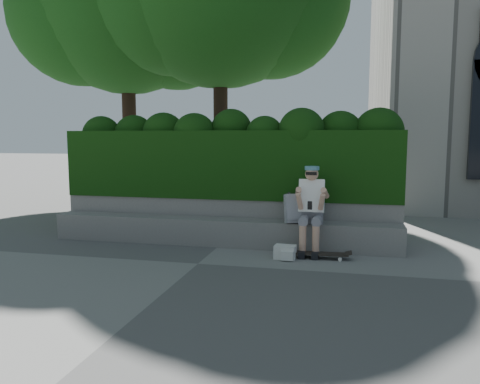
% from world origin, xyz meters
% --- Properties ---
extents(ground, '(80.00, 80.00, 0.00)m').
position_xyz_m(ground, '(0.00, 0.00, 0.00)').
color(ground, slate).
rests_on(ground, ground).
extents(bench_ledge, '(6.00, 0.45, 0.45)m').
position_xyz_m(bench_ledge, '(0.00, 1.25, 0.23)').
color(bench_ledge, gray).
rests_on(bench_ledge, ground).
extents(planter_wall, '(6.00, 0.50, 0.75)m').
position_xyz_m(planter_wall, '(0.00, 1.73, 0.38)').
color(planter_wall, gray).
rests_on(planter_wall, ground).
extents(hedge, '(6.00, 1.00, 1.20)m').
position_xyz_m(hedge, '(0.00, 1.95, 1.35)').
color(hedge, black).
rests_on(hedge, planter_wall).
extents(person, '(0.40, 0.76, 1.38)m').
position_xyz_m(person, '(1.55, 1.07, 0.75)').
color(person, gray).
rests_on(person, ground).
extents(skateboard, '(0.84, 0.24, 0.09)m').
position_xyz_m(skateboard, '(1.72, 0.69, 0.07)').
color(skateboard, black).
rests_on(skateboard, ground).
extents(backpack_plaid, '(0.36, 0.27, 0.47)m').
position_xyz_m(backpack_plaid, '(1.28, 1.15, 0.69)').
color(backpack_plaid, '#B9BABE').
rests_on(backpack_plaid, bench_ledge).
extents(backpack_ground, '(0.33, 0.25, 0.20)m').
position_xyz_m(backpack_ground, '(1.20, 0.57, 0.10)').
color(backpack_ground, silver).
rests_on(backpack_ground, ground).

